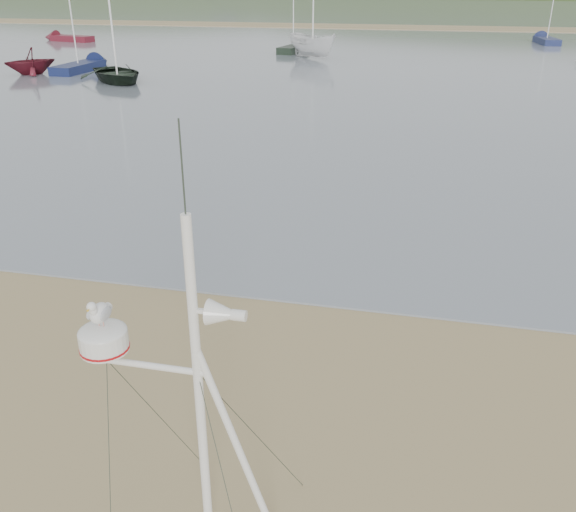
% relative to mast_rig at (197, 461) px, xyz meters
% --- Properties ---
extents(ground, '(560.00, 560.00, 0.00)m').
position_rel_mast_rig_xyz_m(ground, '(-2.19, 1.17, -1.07)').
color(ground, '#917C53').
rests_on(ground, ground).
extents(water, '(560.00, 256.00, 0.04)m').
position_rel_mast_rig_xyz_m(water, '(-2.19, 133.17, -1.05)').
color(water, slate).
rests_on(water, ground).
extents(sandbar, '(560.00, 7.00, 0.07)m').
position_rel_mast_rig_xyz_m(sandbar, '(-2.19, 71.17, -1.00)').
color(sandbar, '#917C53').
rests_on(sandbar, water).
extents(hill_ridge, '(620.00, 180.00, 80.00)m').
position_rel_mast_rig_xyz_m(hill_ridge, '(16.33, 236.17, -20.77)').
color(hill_ridge, '#263917').
rests_on(hill_ridge, ground).
extents(mast_rig, '(1.97, 2.10, 4.44)m').
position_rel_mast_rig_xyz_m(mast_rig, '(0.00, 0.00, 0.00)').
color(mast_rig, white).
rests_on(mast_rig, ground).
extents(boat_dark, '(2.89, 3.03, 4.55)m').
position_rel_mast_rig_xyz_m(boat_dark, '(-15.00, 27.51, 1.24)').
color(boat_dark, black).
rests_on(boat_dark, water).
extents(boat_red, '(2.92, 2.79, 2.92)m').
position_rel_mast_rig_xyz_m(boat_red, '(-21.51, 29.20, 0.43)').
color(boat_red, maroon).
rests_on(boat_red, water).
extents(boat_white, '(2.51, 2.50, 4.65)m').
position_rel_mast_rig_xyz_m(boat_white, '(-6.46, 40.47, 1.30)').
color(boat_white, white).
rests_on(boat_white, water).
extents(sailboat_dark_mid, '(2.06, 5.19, 5.09)m').
position_rel_mast_rig_xyz_m(sailboat_dark_mid, '(-8.43, 45.01, -0.77)').
color(sailboat_dark_mid, black).
rests_on(sailboat_dark_mid, ground).
extents(sailboat_blue_far, '(1.97, 5.72, 5.62)m').
position_rel_mast_rig_xyz_m(sailboat_blue_far, '(11.33, 56.53, -0.77)').
color(sailboat_blue_far, '#141D48').
rests_on(sailboat_blue_far, ground).
extents(dinghy_red_far, '(5.51, 2.43, 1.30)m').
position_rel_mast_rig_xyz_m(dinghy_red_far, '(-31.15, 48.31, -0.78)').
color(dinghy_red_far, maroon).
rests_on(dinghy_red_far, ground).
extents(sailboat_blue_near, '(1.49, 5.73, 5.71)m').
position_rel_mast_rig_xyz_m(sailboat_blue_near, '(-19.30, 32.18, -0.77)').
color(sailboat_blue_near, '#141D48').
rests_on(sailboat_blue_near, ground).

